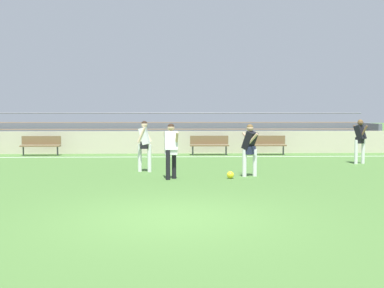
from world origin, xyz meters
name	(u,v)px	position (x,y,z in m)	size (l,w,h in m)	color
ground_plane	(174,218)	(0.00, 0.00, 0.00)	(160.00, 160.00, 0.00)	#477033
field_line_sideline	(175,157)	(0.00, 12.05, 0.00)	(44.00, 0.12, 0.01)	white
sideline_wall	(175,142)	(0.00, 13.85, 0.54)	(48.00, 0.16, 1.08)	beige
bleacher_stand	(170,134)	(-0.22, 16.28, 0.81)	(21.98, 2.85, 1.99)	#897051
bench_centre_sideline	(209,143)	(1.63, 12.94, 0.55)	(1.80, 0.40, 0.90)	brown
bench_near_wall_gap	(41,144)	(-6.18, 12.94, 0.55)	(1.80, 0.40, 0.90)	brown
bench_near_bin	(267,143)	(4.33, 12.94, 0.55)	(1.80, 0.40, 0.90)	brown
player_dark_on_ball	(250,146)	(2.34, 5.58, 0.96)	(0.55, 0.75, 1.63)	white
player_white_trailing_run	(171,146)	(-0.10, 5.08, 0.99)	(0.45, 0.58, 1.66)	black
player_dark_challenging	(360,137)	(7.19, 9.00, 1.03)	(0.54, 0.69, 1.72)	white
player_white_overlapping	(144,141)	(-1.00, 6.86, 1.02)	(0.47, 0.49, 1.71)	white
soccer_ball	(230,175)	(1.69, 5.15, 0.11)	(0.22, 0.22, 0.22)	yellow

